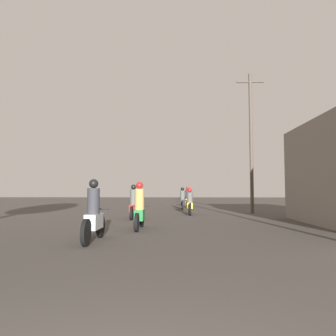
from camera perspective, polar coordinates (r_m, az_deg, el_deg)
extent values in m
cylinder|color=black|center=(9.60, -11.67, -9.86)|extent=(0.10, 0.65, 0.65)
cylinder|color=black|center=(8.20, -14.10, -10.86)|extent=(0.10, 0.65, 0.65)
cube|color=#ADADB2|center=(8.87, -12.77, -9.05)|extent=(0.30, 0.86, 0.40)
cylinder|color=black|center=(9.31, -12.00, -6.97)|extent=(0.60, 0.04, 0.04)
cylinder|color=#2D2D33|center=(8.76, -12.86, -5.64)|extent=(0.32, 0.32, 0.67)
sphere|color=black|center=(8.76, -12.82, -2.67)|extent=(0.24, 0.24, 0.24)
cylinder|color=black|center=(12.13, -4.56, -8.76)|extent=(0.10, 0.61, 0.61)
cylinder|color=black|center=(10.69, -5.46, -9.42)|extent=(0.10, 0.61, 0.61)
cube|color=#1E6B33|center=(11.40, -4.98, -8.15)|extent=(0.30, 0.71, 0.37)
cylinder|color=black|center=(11.85, -4.69, -6.61)|extent=(0.60, 0.04, 0.04)
cylinder|color=#B28E47|center=(11.30, -5.00, -5.45)|extent=(0.32, 0.32, 0.71)
sphere|color=#A51919|center=(11.29, -4.99, -3.03)|extent=(0.24, 0.24, 0.24)
cylinder|color=black|center=(16.20, -5.68, -7.51)|extent=(0.10, 0.62, 0.62)
cylinder|color=black|center=(14.89, -6.36, -7.83)|extent=(0.10, 0.62, 0.62)
cube|color=red|center=(15.53, -6.00, -7.00)|extent=(0.30, 0.95, 0.36)
cylinder|color=black|center=(15.95, -5.78, -5.92)|extent=(0.60, 0.04, 0.04)
cylinder|color=#4C514C|center=(15.42, -6.04, -5.06)|extent=(0.32, 0.32, 0.70)
sphere|color=black|center=(15.42, -6.02, -3.32)|extent=(0.24, 0.24, 0.24)
cylinder|color=black|center=(18.82, 3.74, -6.94)|extent=(0.10, 0.67, 0.67)
cylinder|color=black|center=(17.45, 3.88, -7.18)|extent=(0.10, 0.67, 0.67)
cube|color=gold|center=(18.13, 3.80, -6.55)|extent=(0.30, 0.82, 0.32)
cylinder|color=black|center=(18.57, 3.76, -5.68)|extent=(0.60, 0.04, 0.04)
cylinder|color=#4C514C|center=(18.03, 3.81, -5.16)|extent=(0.32, 0.32, 0.56)
sphere|color=#A51919|center=(18.03, 3.80, -3.89)|extent=(0.24, 0.24, 0.24)
cylinder|color=black|center=(23.64, 2.52, -6.38)|extent=(0.10, 0.62, 0.62)
cylinder|color=black|center=(22.23, 2.55, -6.54)|extent=(0.10, 0.62, 0.62)
cube|color=black|center=(22.93, 2.53, -5.98)|extent=(0.30, 0.91, 0.38)
cylinder|color=black|center=(23.37, 2.52, -5.23)|extent=(0.60, 0.04, 0.04)
cylinder|color=#4C514C|center=(22.82, 2.53, -4.74)|extent=(0.32, 0.32, 0.61)
sphere|color=black|center=(22.82, 2.53, -3.67)|extent=(0.24, 0.24, 0.24)
cylinder|color=black|center=(26.30, 3.36, -6.16)|extent=(0.10, 0.59, 0.59)
cylinder|color=black|center=(24.88, 3.44, -6.29)|extent=(0.10, 0.59, 0.59)
cube|color=orange|center=(25.58, 3.40, -5.79)|extent=(0.30, 0.74, 0.38)
cylinder|color=black|center=(26.04, 3.37, -5.12)|extent=(0.60, 0.04, 0.04)
cylinder|color=#2D2D33|center=(25.50, 3.40, -4.58)|extent=(0.32, 0.32, 0.71)
sphere|color=#A51919|center=(25.50, 3.39, -3.51)|extent=(0.24, 0.24, 0.24)
cylinder|color=#4C4238|center=(19.92, 14.28, 4.32)|extent=(0.20, 0.20, 8.28)
cylinder|color=#4C4238|center=(20.75, 14.11, 14.31)|extent=(1.60, 0.10, 0.10)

